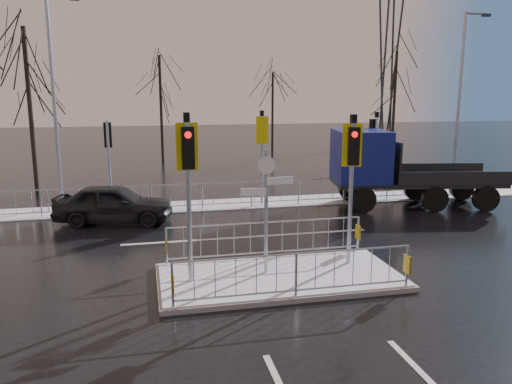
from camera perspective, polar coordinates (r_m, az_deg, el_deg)
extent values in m
plane|color=black|center=(12.66, 2.68, -9.95)|extent=(120.00, 120.00, 0.00)
cube|color=white|center=(20.73, -3.58, -1.42)|extent=(30.00, 2.00, 0.04)
cube|color=silver|center=(16.16, -0.88, -5.16)|extent=(8.00, 0.15, 0.01)
cube|color=slate|center=(12.64, 2.68, -9.69)|extent=(6.00, 3.00, 0.12)
cube|color=white|center=(12.61, 2.69, -9.37)|extent=(5.85, 2.85, 0.03)
cube|color=gold|center=(10.74, -9.53, -10.25)|extent=(0.05, 0.28, 0.42)
cube|color=gold|center=(12.22, 16.90, -7.90)|extent=(0.05, 0.28, 0.42)
cube|color=gold|center=(13.35, -10.21, -5.94)|extent=(0.05, 0.28, 0.42)
cube|color=gold|center=(14.56, 11.59, -4.52)|extent=(0.05, 0.28, 0.42)
cylinder|color=#9CA1AA|center=(11.70, -7.68, -1.47)|extent=(0.11, 0.11, 3.80)
cube|color=black|center=(11.30, -7.78, 5.02)|extent=(0.28, 0.22, 0.95)
cylinder|color=red|center=(11.16, -7.78, 6.49)|extent=(0.16, 0.04, 0.16)
cube|color=yellow|center=(11.55, -7.89, 5.15)|extent=(0.50, 0.03, 1.10)
cube|color=black|center=(11.42, -7.95, 8.46)|extent=(0.14, 0.14, 0.22)
cylinder|color=#9CA1AA|center=(13.11, 10.76, -0.40)|extent=(0.11, 0.11, 3.70)
cube|color=black|center=(12.74, 11.09, 5.17)|extent=(0.33, 0.28, 0.95)
cylinder|color=red|center=(12.60, 11.22, 6.47)|extent=(0.16, 0.08, 0.16)
cube|color=yellow|center=(12.98, 10.93, 5.29)|extent=(0.49, 0.16, 1.10)
cube|color=black|center=(12.86, 11.09, 8.22)|extent=(0.14, 0.14, 0.22)
cylinder|color=#9CA1AA|center=(12.27, 1.16, -2.45)|extent=(0.09, 0.09, 3.10)
cube|color=silver|center=(12.19, 2.77, 1.30)|extent=(0.70, 0.14, 0.18)
cube|color=silver|center=(12.08, -0.31, 0.01)|extent=(0.62, 0.15, 0.18)
cylinder|color=silver|center=(12.01, 1.21, 3.09)|extent=(0.44, 0.03, 0.44)
cylinder|color=#9CA1AA|center=(19.91, -16.41, 2.79)|extent=(0.11, 0.11, 3.50)
cube|color=black|center=(19.96, -16.58, 6.28)|extent=(0.28, 0.22, 0.95)
cylinder|color=red|center=(20.05, -16.60, 7.15)|extent=(0.16, 0.04, 0.16)
cylinder|color=#9CA1AA|center=(20.40, 0.66, 3.59)|extent=(0.11, 0.11, 3.60)
cube|color=black|center=(20.44, 0.55, 7.13)|extent=(0.28, 0.22, 0.95)
cylinder|color=red|center=(20.53, 0.48, 7.99)|extent=(0.16, 0.04, 0.16)
cube|color=yellow|center=(20.20, 0.72, 7.08)|extent=(0.50, 0.03, 1.10)
cube|color=black|center=(20.23, 0.67, 8.99)|extent=(0.14, 0.14, 0.22)
cylinder|color=#9CA1AA|center=(22.08, 13.42, 3.75)|extent=(0.11, 0.11, 3.50)
cube|color=black|center=(22.10, 13.25, 6.89)|extent=(0.33, 0.28, 0.95)
cylinder|color=red|center=(22.16, 13.11, 7.69)|extent=(0.16, 0.08, 0.16)
cube|color=black|center=(21.93, 13.64, 8.60)|extent=(0.14, 0.14, 0.22)
imported|color=black|center=(18.43, -15.93, -1.29)|extent=(4.34, 2.37, 1.40)
cylinder|color=black|center=(19.75, 12.11, -0.85)|extent=(1.05, 0.48, 1.01)
cylinder|color=black|center=(21.77, 10.74, 0.33)|extent=(1.05, 0.48, 1.01)
cylinder|color=black|center=(20.64, 19.76, -0.75)|extent=(1.05, 0.48, 1.01)
cylinder|color=black|center=(22.58, 17.76, 0.38)|extent=(1.05, 0.48, 1.01)
cylinder|color=black|center=(21.48, 24.77, -0.68)|extent=(1.05, 0.48, 1.01)
cylinder|color=black|center=(23.35, 22.44, 0.40)|extent=(1.05, 0.48, 1.01)
cube|color=black|center=(21.38, 17.79, 1.10)|extent=(6.99, 3.48, 0.16)
cube|color=navy|center=(20.53, 11.84, 4.09)|extent=(2.43, 2.75, 2.02)
cube|color=black|center=(20.75, 14.53, 5.17)|extent=(0.40, 2.00, 1.11)
cube|color=#2D3033|center=(20.56, 10.07, 1.00)|extent=(0.53, 2.31, 0.35)
cube|color=black|center=(21.76, 20.56, 1.47)|extent=(4.82, 3.18, 0.12)
cube|color=black|center=(20.89, 15.20, 3.67)|extent=(0.51, 2.40, 1.52)
cylinder|color=black|center=(24.38, -24.37, 8.21)|extent=(0.20, 0.20, 7.36)
cylinder|color=black|center=(33.41, -10.79, 9.20)|extent=(0.19, 0.19, 6.90)
cylinder|color=black|center=(36.57, 1.90, 8.84)|extent=(0.16, 0.16, 5.98)
cylinder|color=black|center=(36.64, 15.50, 9.52)|extent=(0.20, 0.20, 7.36)
cylinder|color=#9CA1AA|center=(24.11, 22.15, 9.12)|extent=(0.14, 0.14, 8.00)
cylinder|color=#9CA1AA|center=(24.61, 23.86, 18.15)|extent=(1.00, 0.10, 0.10)
cube|color=#2D3033|center=(24.90, 24.83, 17.87)|extent=(0.35, 0.18, 0.12)
cylinder|color=#9CA1AA|center=(21.14, -22.05, 9.20)|extent=(0.14, 0.14, 8.20)
cylinder|color=#2D3033|center=(47.57, 15.40, 17.50)|extent=(1.18, 1.18, 19.97)
cylinder|color=#2D3033|center=(47.04, 14.05, 17.64)|extent=(1.18, 1.18, 19.97)
cylinder|color=#2D3033|center=(46.52, 16.12, 17.61)|extent=(1.18, 1.18, 19.97)
cylinder|color=#2D3033|center=(45.97, 14.74, 17.76)|extent=(1.18, 1.18, 19.97)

